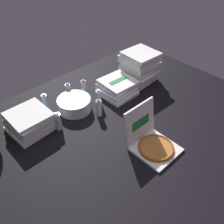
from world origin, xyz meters
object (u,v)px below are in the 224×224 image
at_px(water_bottle_1, 58,121).
at_px(water_bottle_3, 68,91).
at_px(pizza_stack_left_far, 139,66).
at_px(pizza_stack_left_near, 30,122).
at_px(pizza_stack_center_far, 118,87).
at_px(open_pizza_box, 152,141).
at_px(ice_bucket, 75,104).
at_px(water_bottle_4, 45,102).
at_px(water_bottle_0, 84,88).
at_px(water_bottle_2, 99,108).
at_px(water_bottle_5, 98,98).

xyz_separation_m(water_bottle_1, water_bottle_3, (0.36, 0.34, 0.00)).
bearing_deg(pizza_stack_left_far, water_bottle_3, 161.98).
bearing_deg(pizza_stack_left_near, pizza_stack_center_far, -7.64).
xyz_separation_m(open_pizza_box, ice_bucket, (-0.18, 0.91, -0.00)).
bearing_deg(water_bottle_4, water_bottle_0, -8.40).
height_order(pizza_stack_left_near, water_bottle_3, pizza_stack_left_near).
xyz_separation_m(pizza_stack_center_far, water_bottle_1, (-0.83, -0.03, 0.01)).
relative_size(water_bottle_2, water_bottle_5, 1.00).
height_order(water_bottle_1, water_bottle_3, same).
height_order(open_pizza_box, water_bottle_5, open_pizza_box).
xyz_separation_m(water_bottle_2, water_bottle_4, (-0.35, 0.46, 0.00)).
bearing_deg(ice_bucket, open_pizza_box, -78.85).
xyz_separation_m(open_pizza_box, water_bottle_5, (0.06, 0.80, 0.02)).
xyz_separation_m(ice_bucket, water_bottle_4, (-0.22, 0.22, 0.03)).
xyz_separation_m(pizza_stack_left_far, water_bottle_0, (-0.69, 0.22, -0.10)).
relative_size(water_bottle_0, water_bottle_3, 1.00).
bearing_deg(water_bottle_5, pizza_stack_center_far, 1.66).
relative_size(pizza_stack_left_far, pizza_stack_left_near, 0.97).
bearing_deg(water_bottle_0, open_pizza_box, -93.47).
bearing_deg(water_bottle_3, pizza_stack_left_far, -18.02).
bearing_deg(water_bottle_3, water_bottle_0, -20.47).
bearing_deg(water_bottle_3, water_bottle_5, -62.36).
bearing_deg(water_bottle_1, pizza_stack_left_near, 140.54).
xyz_separation_m(pizza_stack_left_near, water_bottle_2, (0.62, -0.28, -0.01)).
bearing_deg(water_bottle_4, open_pizza_box, -70.40).
distance_m(pizza_stack_left_far, water_bottle_2, 0.83).
bearing_deg(pizza_stack_left_far, water_bottle_4, 166.13).
distance_m(water_bottle_0, water_bottle_1, 0.60).
xyz_separation_m(open_pizza_box, pizza_stack_left_far, (0.76, 0.84, 0.12)).
xyz_separation_m(pizza_stack_left_near, water_bottle_3, (0.57, 0.18, -0.01)).
xyz_separation_m(ice_bucket, water_bottle_3, (0.07, 0.21, 0.03)).
xyz_separation_m(water_bottle_0, water_bottle_4, (-0.46, 0.07, 0.00)).
height_order(pizza_stack_left_far, pizza_stack_center_far, pizza_stack_left_far).
distance_m(pizza_stack_center_far, water_bottle_3, 0.56).
bearing_deg(open_pizza_box, water_bottle_2, 94.38).
bearing_deg(water_bottle_5, water_bottle_2, -129.83).
relative_size(pizza_stack_center_far, water_bottle_2, 2.00).
bearing_deg(pizza_stack_left_near, water_bottle_3, 17.17).
distance_m(open_pizza_box, water_bottle_4, 1.19).
height_order(ice_bucket, water_bottle_3, water_bottle_3).
xyz_separation_m(water_bottle_1, water_bottle_4, (0.07, 0.35, 0.00)).
relative_size(open_pizza_box, water_bottle_5, 2.17).
bearing_deg(pizza_stack_left_far, water_bottle_2, -167.66).
relative_size(pizza_stack_center_far, water_bottle_0, 2.00).
bearing_deg(water_bottle_1, water_bottle_5, 2.35).
bearing_deg(water_bottle_1, water_bottle_2, -15.17).
bearing_deg(ice_bucket, water_bottle_4, 135.59).
bearing_deg(water_bottle_0, water_bottle_5, -90.34).
height_order(water_bottle_0, water_bottle_3, same).
distance_m(pizza_stack_left_far, water_bottle_3, 0.91).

